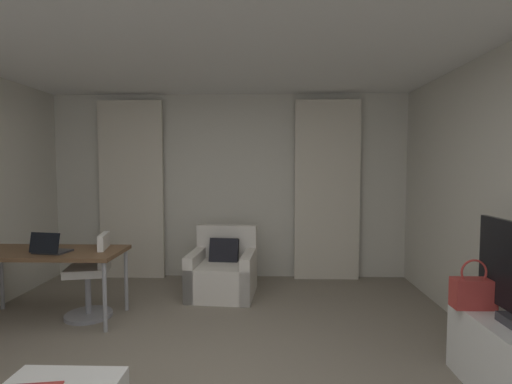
# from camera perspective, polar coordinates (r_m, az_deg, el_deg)

# --- Properties ---
(wall_window) EXTENTS (5.12, 0.06, 2.60)m
(wall_window) POSITION_cam_1_polar(r_m,az_deg,el_deg) (5.61, -3.89, 0.84)
(wall_window) COLOR beige
(wall_window) RESTS_ON ground
(ceiling) EXTENTS (5.12, 6.12, 0.06)m
(ceiling) POSITION_cam_1_polar(r_m,az_deg,el_deg) (2.80, -10.60, 25.54)
(ceiling) COLOR white
(ceiling) RESTS_ON wall_left
(curtain_left_panel) EXTENTS (0.90, 0.06, 2.50)m
(curtain_left_panel) POSITION_cam_1_polar(r_m,az_deg,el_deg) (5.78, -17.70, 0.26)
(curtain_left_panel) COLOR beige
(curtain_left_panel) RESTS_ON ground
(curtain_right_panel) EXTENTS (0.90, 0.06, 2.50)m
(curtain_right_panel) POSITION_cam_1_polar(r_m,az_deg,el_deg) (5.52, 10.34, 0.22)
(curtain_right_panel) COLOR beige
(curtain_right_panel) RESTS_ON ground
(armchair) EXTENTS (0.83, 0.84, 0.82)m
(armchair) POSITION_cam_1_polar(r_m,az_deg,el_deg) (4.95, -4.83, -11.60)
(armchair) COLOR silver
(armchair) RESTS_ON ground
(desk) EXTENTS (1.50, 0.67, 0.72)m
(desk) POSITION_cam_1_polar(r_m,az_deg,el_deg) (4.59, -28.04, -8.25)
(desk) COLOR brown
(desk) RESTS_ON ground
(desk_chair) EXTENTS (0.48, 0.48, 0.88)m
(desk_chair) POSITION_cam_1_polar(r_m,az_deg,el_deg) (4.54, -22.84, -11.76)
(desk_chair) COLOR gray
(desk_chair) RESTS_ON ground
(laptop) EXTENTS (0.36, 0.30, 0.22)m
(laptop) POSITION_cam_1_polar(r_m,az_deg,el_deg) (4.43, -27.85, -7.32)
(laptop) COLOR #2D2D33
(laptop) RESTS_ON desk
(handbag_primary) EXTENTS (0.30, 0.14, 0.37)m
(handbag_primary) POSITION_cam_1_polar(r_m,az_deg,el_deg) (3.41, 29.12, -12.64)
(handbag_primary) COLOR #B73833
(handbag_primary) RESTS_ON tv_console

